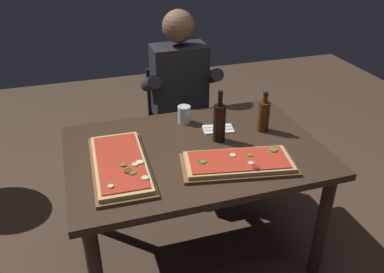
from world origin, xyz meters
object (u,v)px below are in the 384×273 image
at_px(pizza_rectangular_front, 238,163).
at_px(pizza_rectangular_left, 120,164).
at_px(seated_diner, 181,95).
at_px(oil_bottle_amber, 219,122).
at_px(diner_chair, 177,119).
at_px(wine_bottle_dark, 264,115).
at_px(tumbler_near_camera, 184,114).
at_px(dining_table, 195,163).

relative_size(pizza_rectangular_front, pizza_rectangular_left, 0.98).
bearing_deg(seated_diner, pizza_rectangular_left, -124.87).
xyz_separation_m(oil_bottle_amber, diner_chair, (-0.03, 0.81, -0.37)).
relative_size(pizza_rectangular_left, seated_diner, 0.48).
bearing_deg(seated_diner, pizza_rectangular_front, -88.51).
distance_m(pizza_rectangular_front, wine_bottle_dark, 0.44).
distance_m(pizza_rectangular_left, wine_bottle_dark, 0.89).
height_order(pizza_rectangular_front, pizza_rectangular_left, pizza_rectangular_left).
relative_size(pizza_rectangular_front, diner_chair, 0.72).
bearing_deg(pizza_rectangular_front, seated_diner, 91.49).
relative_size(diner_chair, seated_diner, 0.65).
bearing_deg(pizza_rectangular_front, tumbler_near_camera, 102.55).
xyz_separation_m(dining_table, pizza_rectangular_left, (-0.42, -0.06, 0.12)).
xyz_separation_m(pizza_rectangular_front, tumbler_near_camera, (-0.12, 0.56, 0.03)).
relative_size(tumbler_near_camera, seated_diner, 0.08).
relative_size(oil_bottle_amber, diner_chair, 0.35).
bearing_deg(oil_bottle_amber, tumbler_near_camera, 114.47).
bearing_deg(pizza_rectangular_left, dining_table, 8.56).
height_order(wine_bottle_dark, oil_bottle_amber, oil_bottle_amber).
height_order(oil_bottle_amber, seated_diner, seated_diner).
bearing_deg(dining_table, tumbler_near_camera, 83.77).
bearing_deg(pizza_rectangular_front, oil_bottle_amber, 89.77).
relative_size(dining_table, pizza_rectangular_left, 2.21).
bearing_deg(wine_bottle_dark, pizza_rectangular_left, -170.49).
distance_m(dining_table, seated_diner, 0.75).
distance_m(wine_bottle_dark, seated_diner, 0.73).
distance_m(tumbler_near_camera, seated_diner, 0.43).
xyz_separation_m(diner_chair, seated_diner, (0.00, -0.12, 0.26)).
xyz_separation_m(pizza_rectangular_front, seated_diner, (-0.03, 0.97, -0.02)).
height_order(pizza_rectangular_front, diner_chair, diner_chair).
bearing_deg(seated_diner, tumbler_near_camera, -103.56).
relative_size(dining_table, seated_diner, 1.05).
bearing_deg(pizza_rectangular_front, dining_table, 124.34).
xyz_separation_m(pizza_rectangular_front, diner_chair, (-0.03, 1.09, -0.27)).
xyz_separation_m(pizza_rectangular_front, wine_bottle_dark, (0.29, 0.32, 0.08)).
distance_m(dining_table, pizza_rectangular_front, 0.31).
xyz_separation_m(wine_bottle_dark, diner_chair, (-0.32, 0.77, -0.35)).
xyz_separation_m(pizza_rectangular_front, oil_bottle_amber, (0.00, 0.28, 0.10)).
relative_size(wine_bottle_dark, oil_bottle_amber, 0.80).
relative_size(tumbler_near_camera, diner_chair, 0.12).
relative_size(dining_table, tumbler_near_camera, 13.01).
height_order(tumbler_near_camera, seated_diner, seated_diner).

